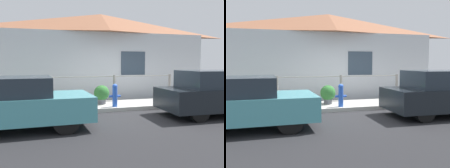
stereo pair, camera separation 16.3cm
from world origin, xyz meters
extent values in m
plane|color=#262628|center=(0.00, 0.00, 0.00)|extent=(60.00, 60.00, 0.00)
cube|color=#B2AFA8|center=(0.00, 0.81, 0.07)|extent=(24.00, 1.62, 0.14)
cube|color=silver|center=(0.00, 2.44, 1.44)|extent=(9.13, 0.12, 2.89)
cube|color=#384756|center=(1.14, 2.37, 1.59)|extent=(1.10, 0.04, 1.00)
pyramid|color=#A36647|center=(0.00, 3.48, 3.34)|extent=(9.53, 2.20, 0.91)
cylinder|color=gray|center=(-2.40, 1.47, 0.64)|extent=(0.10, 0.10, 1.00)
cylinder|color=gray|center=(0.00, 1.47, 0.64)|extent=(0.10, 0.10, 1.00)
cylinder|color=gray|center=(2.40, 1.47, 0.64)|extent=(0.10, 0.10, 1.00)
cylinder|color=gray|center=(0.00, 1.47, 1.09)|extent=(4.80, 0.03, 0.03)
cube|color=teal|center=(-3.41, -1.32, 0.53)|extent=(3.69, 1.77, 0.58)
cube|color=#232D38|center=(-3.56, -1.32, 1.05)|extent=(2.03, 1.55, 0.45)
cylinder|color=black|center=(-2.28, -0.56, 0.32)|extent=(0.64, 0.21, 0.64)
cylinder|color=black|center=(-2.26, -2.06, 0.32)|extent=(0.64, 0.21, 0.64)
cube|color=black|center=(2.47, -1.32, 0.53)|extent=(3.67, 1.74, 0.64)
cube|color=#232D38|center=(2.32, -1.31, 1.11)|extent=(2.03, 1.49, 0.53)
cylinder|color=black|center=(1.37, -0.59, 0.29)|extent=(0.58, 0.22, 0.57)
cylinder|color=black|center=(1.33, -1.97, 0.29)|extent=(0.58, 0.22, 0.57)
cylinder|color=blue|center=(-0.37, 0.25, 0.46)|extent=(0.17, 0.17, 0.65)
sphere|color=blue|center=(-0.37, 0.25, 0.82)|extent=(0.18, 0.18, 0.18)
cylinder|color=blue|center=(-0.49, 0.25, 0.49)|extent=(0.15, 0.08, 0.08)
cylinder|color=blue|center=(-0.25, 0.25, 0.49)|extent=(0.15, 0.08, 0.08)
cylinder|color=slate|center=(-0.65, 0.93, 0.23)|extent=(0.30, 0.30, 0.19)
sphere|color=#2D6B2D|center=(-0.65, 0.93, 0.53)|extent=(0.55, 0.55, 0.55)
cylinder|color=brown|center=(-3.28, 1.03, 0.22)|extent=(0.24, 0.24, 0.17)
sphere|color=#2D6B2D|center=(-3.28, 1.03, 0.53)|extent=(0.59, 0.59, 0.59)
camera|label=1|loc=(-2.92, -7.64, 1.61)|focal=40.00mm
camera|label=2|loc=(-2.76, -7.69, 1.61)|focal=40.00mm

